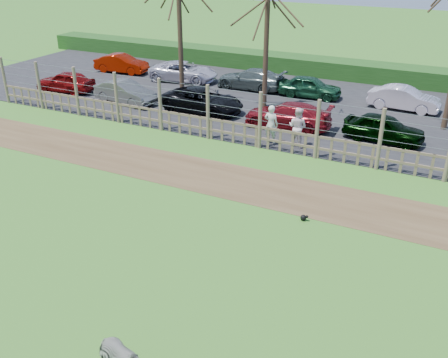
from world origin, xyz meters
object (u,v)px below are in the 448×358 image
at_px(car_0, 66,81).
at_px(car_7, 122,64).
at_px(car_10, 310,87).
at_px(crow, 304,218).
at_px(car_4, 384,128).
at_px(car_8, 184,71).
at_px(tree_mid, 267,13).
at_px(visitor_a, 271,124).
at_px(car_2, 203,100).
at_px(car_11, 404,98).
at_px(car_3, 288,115).
at_px(visitor_b, 298,127).
at_px(car_1, 125,92).
at_px(car_9, 251,79).

xyz_separation_m(car_0, car_7, (0.17, 5.19, 0.00)).
xyz_separation_m(car_0, car_10, (13.23, 5.21, 0.00)).
distance_m(crow, car_4, 8.28).
distance_m(car_0, car_8, 7.17).
xyz_separation_m(tree_mid, car_10, (1.69, 2.72, -4.23)).
relative_size(tree_mid, car_4, 1.94).
distance_m(visitor_a, car_10, 7.56).
bearing_deg(car_8, car_2, -148.13).
bearing_deg(car_4, car_11, 3.26).
bearing_deg(car_2, car_3, -90.77).
relative_size(crow, car_2, 0.06).
height_order(visitor_b, car_0, visitor_b).
relative_size(visitor_a, car_7, 0.47).
bearing_deg(car_3, car_4, 90.25).
bearing_deg(car_8, tree_mid, -119.45).
bearing_deg(car_10, car_7, 86.29).
distance_m(car_0, car_11, 19.06).
relative_size(visitor_a, visitor_b, 1.00).
bearing_deg(tree_mid, car_2, -138.10).
distance_m(tree_mid, crow, 12.91).
bearing_deg(tree_mid, visitor_a, -64.93).
relative_size(visitor_a, car_1, 0.47).
bearing_deg(car_9, car_1, -40.84).
bearing_deg(tree_mid, car_7, 166.66).
bearing_deg(car_0, car_8, 129.27).
bearing_deg(car_3, car_1, -91.67).
bearing_deg(car_2, car_8, 42.62).
bearing_deg(car_3, car_7, -114.03).
bearing_deg(car_7, visitor_a, -124.59).
relative_size(car_2, car_4, 1.23).
relative_size(tree_mid, car_0, 1.94).
bearing_deg(car_9, car_2, -4.61).
xyz_separation_m(car_7, car_8, (4.82, -0.04, 0.00)).
height_order(car_7, car_8, same).
bearing_deg(car_1, car_3, -82.54).
bearing_deg(visitor_a, car_10, -85.06).
xyz_separation_m(visitor_b, car_1, (-10.45, 1.85, -0.26)).
height_order(car_9, car_10, same).
bearing_deg(visitor_a, car_9, -60.12).
bearing_deg(car_10, crow, -167.18).
distance_m(crow, car_8, 18.01).
relative_size(visitor_a, car_10, 0.49).
distance_m(car_3, car_4, 4.42).
bearing_deg(car_2, car_10, -36.86).
relative_size(tree_mid, car_1, 1.87).
distance_m(visitor_a, car_0, 13.99).
xyz_separation_m(car_0, car_11, (18.34, 5.20, 0.00)).
xyz_separation_m(visitor_a, car_11, (4.55, 7.52, -0.26)).
height_order(car_9, car_11, same).
height_order(car_0, car_3, same).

